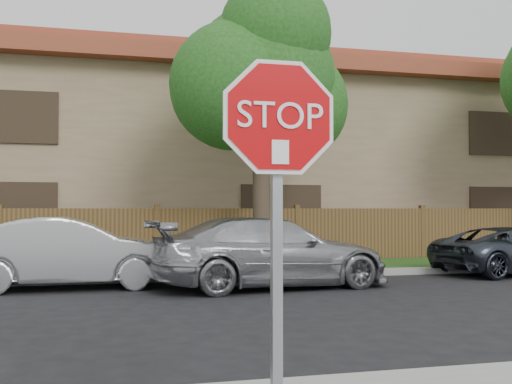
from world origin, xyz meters
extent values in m
cube|color=gray|center=(0.00, 8.15, 0.07)|extent=(70.00, 0.30, 0.15)
cube|color=#1E4714|center=(0.00, 9.80, 0.06)|extent=(70.00, 3.00, 0.12)
cube|color=#4E311B|center=(0.00, 11.40, 0.80)|extent=(70.00, 0.12, 1.60)
cube|color=#877553|center=(0.00, 17.00, 3.00)|extent=(34.00, 8.00, 6.00)
cube|color=brown|center=(0.00, 17.00, 6.25)|extent=(35.20, 9.20, 0.50)
cube|color=brown|center=(0.00, 17.00, 6.85)|extent=(33.00, 5.50, 0.70)
cylinder|color=#382B21|center=(2.50, 9.70, 1.96)|extent=(0.44, 0.44, 3.92)
sphere|color=#1C4716|center=(2.50, 9.70, 4.90)|extent=(3.80, 3.80, 3.80)
sphere|color=#1C4716|center=(3.40, 10.00, 4.34)|extent=(3.00, 3.00, 3.00)
sphere|color=#1C4716|center=(1.70, 9.30, 4.62)|extent=(3.20, 3.20, 3.20)
sphere|color=#1C4716|center=(2.70, 9.10, 5.95)|extent=(2.80, 2.80, 2.80)
cube|color=gray|center=(-0.27, -1.44, 1.25)|extent=(0.06, 0.06, 2.30)
cylinder|color=white|center=(-0.27, -1.50, 2.15)|extent=(1.01, 0.02, 1.01)
cylinder|color=#B7070A|center=(-0.27, -1.51, 2.15)|extent=(0.93, 0.02, 0.93)
cube|color=white|center=(-0.27, -1.53, 1.93)|extent=(0.11, 0.00, 0.15)
imported|color=#B7B9BD|center=(-2.02, 7.39, 0.71)|extent=(4.32, 1.57, 1.42)
imported|color=#999BA0|center=(1.89, 6.57, 0.71)|extent=(5.06, 2.53, 1.41)
camera|label=1|loc=(-1.31, -5.07, 1.58)|focal=42.00mm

